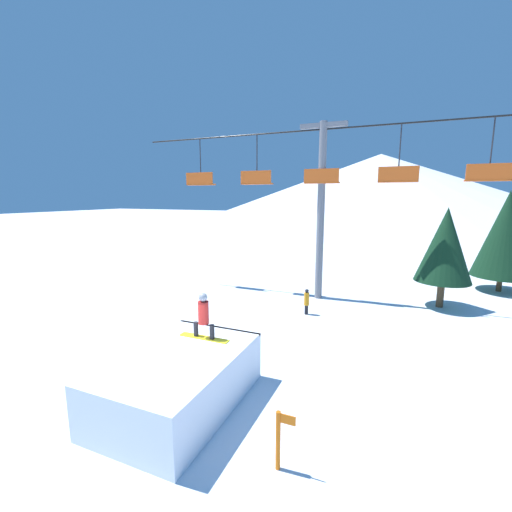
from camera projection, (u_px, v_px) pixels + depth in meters
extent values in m
plane|color=white|center=(180.00, 410.00, 8.93)|extent=(220.00, 220.00, 0.00)
cone|color=silver|center=(379.00, 188.00, 74.03)|extent=(79.51, 79.51, 14.34)
cube|color=white|center=(179.00, 380.00, 9.05)|extent=(2.86, 4.37, 1.42)
cube|color=silver|center=(218.00, 328.00, 10.87)|extent=(2.86, 0.10, 0.06)
cube|color=yellow|center=(204.00, 338.00, 10.00)|extent=(1.56, 0.26, 0.03)
cylinder|color=black|center=(196.00, 329.00, 10.07)|extent=(0.14, 0.14, 0.42)
cylinder|color=black|center=(212.00, 332.00, 9.86)|extent=(0.14, 0.14, 0.42)
cylinder|color=red|center=(203.00, 313.00, 9.87)|extent=(0.31, 0.31, 0.66)
sphere|color=#B2B2B7|center=(203.00, 297.00, 9.79)|extent=(0.26, 0.26, 0.26)
cylinder|color=slate|center=(321.00, 213.00, 18.02)|extent=(0.39, 0.39, 9.25)
cube|color=slate|center=(324.00, 125.00, 17.26)|extent=(2.40, 0.24, 0.24)
cylinder|color=black|center=(323.00, 129.00, 17.29)|extent=(21.52, 0.08, 0.08)
cylinder|color=#28282D|center=(200.00, 162.00, 20.35)|extent=(0.06, 0.06, 2.65)
cube|color=#E05619|center=(201.00, 185.00, 20.58)|extent=(1.80, 0.44, 0.08)
cube|color=#E05619|center=(199.00, 178.00, 20.35)|extent=(1.80, 0.08, 0.70)
cylinder|color=#28282D|center=(257.00, 159.00, 18.93)|extent=(0.06, 0.06, 2.65)
cube|color=#E05619|center=(257.00, 184.00, 19.16)|extent=(1.80, 0.44, 0.08)
cube|color=#E05619|center=(256.00, 177.00, 18.94)|extent=(1.80, 0.08, 0.70)
cylinder|color=#28282D|center=(323.00, 156.00, 17.52)|extent=(0.06, 0.06, 2.65)
cube|color=#E05619|center=(322.00, 183.00, 17.75)|extent=(1.80, 0.44, 0.08)
cube|color=#E05619|center=(321.00, 176.00, 17.53)|extent=(1.80, 0.08, 0.70)
cylinder|color=#28282D|center=(400.00, 153.00, 16.11)|extent=(0.06, 0.06, 2.65)
cube|color=#E05619|center=(398.00, 182.00, 16.34)|extent=(1.80, 0.44, 0.08)
cube|color=#E05619|center=(398.00, 174.00, 16.11)|extent=(1.80, 0.08, 0.70)
cylinder|color=#28282D|center=(492.00, 149.00, 14.69)|extent=(0.06, 0.06, 2.65)
cube|color=#E05619|center=(488.00, 180.00, 14.92)|extent=(1.80, 0.44, 0.08)
cube|color=#E05619|center=(490.00, 172.00, 14.70)|extent=(1.80, 0.08, 0.70)
cylinder|color=#4C3823|center=(440.00, 294.00, 17.16)|extent=(0.34, 0.34, 1.33)
cone|color=black|center=(445.00, 245.00, 16.73)|extent=(2.63, 2.63, 3.67)
cylinder|color=#4C3823|center=(499.00, 284.00, 20.04)|extent=(0.29, 0.29, 0.89)
cone|color=black|center=(506.00, 234.00, 19.53)|extent=(3.20, 3.20, 4.97)
cylinder|color=orange|center=(278.00, 441.00, 6.91)|extent=(0.10, 0.10, 1.29)
cube|color=orange|center=(287.00, 419.00, 6.75)|extent=(0.36, 0.02, 0.20)
cylinder|color=black|center=(306.00, 310.00, 16.16)|extent=(0.17, 0.17, 0.45)
cylinder|color=orange|center=(307.00, 299.00, 16.07)|extent=(0.24, 0.24, 0.60)
sphere|color=#232328|center=(307.00, 291.00, 16.00)|extent=(0.18, 0.18, 0.18)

